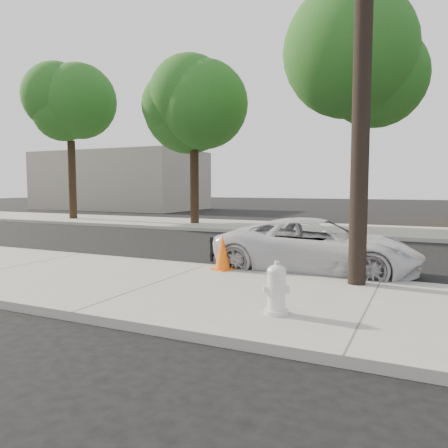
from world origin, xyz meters
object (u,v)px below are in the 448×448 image
at_px(police_cruiser, 317,246).
at_px(fire_hydrant, 276,290).
at_px(utility_pole, 363,43).
at_px(traffic_cone, 223,253).

distance_m(police_cruiser, fire_hydrant, 3.98).
xyz_separation_m(utility_pole, police_cruiser, (-1.11, 1.38, -4.05)).
distance_m(utility_pole, traffic_cone, 5.12).
relative_size(police_cruiser, traffic_cone, 5.84).
height_order(police_cruiser, traffic_cone, police_cruiser).
xyz_separation_m(police_cruiser, traffic_cone, (-1.87, -1.18, -0.11)).
bearing_deg(fire_hydrant, traffic_cone, 103.78).
bearing_deg(traffic_cone, fire_hydrant, -51.71).
bearing_deg(traffic_cone, police_cruiser, 32.38).
height_order(fire_hydrant, traffic_cone, traffic_cone).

